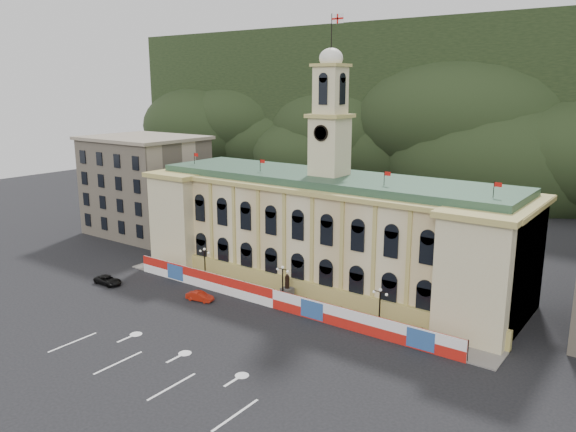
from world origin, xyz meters
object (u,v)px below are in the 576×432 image
Objects in this scene: lamp_center at (283,281)px; black_suv at (108,280)px; red_sedan at (200,296)px; statue at (287,292)px.

black_suv is (-24.55, -9.00, -2.45)m from lamp_center.
black_suv reaches higher than red_sedan.
statue is at bearing 90.00° from lamp_center.
statue is at bearing -65.24° from red_sedan.
black_suv is at bearing 90.92° from red_sedan.
lamp_center is at bearing -90.00° from statue.
black_suv is (-24.55, -10.00, -0.56)m from statue.
statue is 0.72× the size of lamp_center.
black_suv is at bearing -159.86° from lamp_center.
statue reaches higher than red_sedan.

